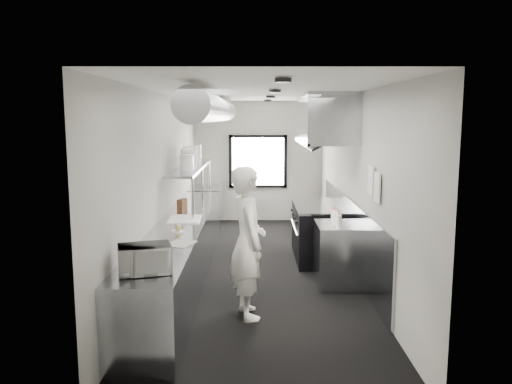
{
  "coord_description": "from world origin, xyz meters",
  "views": [
    {
      "loc": [
        -0.06,
        -7.88,
        2.43
      ],
      "look_at": [
        -0.05,
        -0.2,
        1.29
      ],
      "focal_mm": 35.76,
      "sensor_mm": 36.0,
      "label": 1
    }
  ],
  "objects_px": {
    "deli_tub_b": "(143,255)",
    "plate_stack_b": "(189,159)",
    "plate_stack_d": "(195,154)",
    "small_plate": "(178,232)",
    "squeeze_bottle_b": "(338,220)",
    "prep_counter": "(182,251)",
    "knife_block": "(182,206)",
    "deli_tub_a": "(136,262)",
    "range": "(319,232)",
    "far_work_table": "(206,207)",
    "cutting_board": "(185,219)",
    "plate_stack_a": "(187,163)",
    "plate_stack_c": "(190,156)",
    "squeeze_bottle_e": "(334,214)",
    "pass_shelf": "(191,168)",
    "microwave": "(145,259)",
    "line_cook": "(248,242)",
    "bottle_station": "(339,254)",
    "exhaust_hood": "(325,119)",
    "squeeze_bottle_d": "(333,216)",
    "squeeze_bottle_a": "(339,222)"
  },
  "relations": [
    {
      "from": "squeeze_bottle_b",
      "to": "squeeze_bottle_d",
      "type": "height_order",
      "value": "squeeze_bottle_b"
    },
    {
      "from": "range",
      "to": "squeeze_bottle_e",
      "type": "height_order",
      "value": "squeeze_bottle_e"
    },
    {
      "from": "microwave",
      "to": "deli_tub_a",
      "type": "distance_m",
      "value": 0.25
    },
    {
      "from": "pass_shelf",
      "to": "microwave",
      "type": "distance_m",
      "value": 4.04
    },
    {
      "from": "range",
      "to": "bottle_station",
      "type": "bearing_deg",
      "value": -85.43
    },
    {
      "from": "prep_counter",
      "to": "deli_tub_b",
      "type": "bearing_deg",
      "value": -93.7
    },
    {
      "from": "microwave",
      "to": "plate_stack_a",
      "type": "xyz_separation_m",
      "value": [
        -0.02,
        3.31,
        0.66
      ]
    },
    {
      "from": "far_work_table",
      "to": "plate_stack_b",
      "type": "relative_size",
      "value": 3.58
    },
    {
      "from": "prep_counter",
      "to": "small_plate",
      "type": "height_order",
      "value": "small_plate"
    },
    {
      "from": "prep_counter",
      "to": "line_cook",
      "type": "xyz_separation_m",
      "value": [
        1.0,
        -1.38,
        0.48
      ]
    },
    {
      "from": "far_work_table",
      "to": "small_plate",
      "type": "distance_m",
      "value": 4.43
    },
    {
      "from": "exhaust_hood",
      "to": "range",
      "type": "xyz_separation_m",
      "value": [
        -0.06,
        0.0,
        -1.92
      ]
    },
    {
      "from": "plate_stack_a",
      "to": "plate_stack_c",
      "type": "distance_m",
      "value": 0.81
    },
    {
      "from": "bottle_station",
      "to": "deli_tub_a",
      "type": "relative_size",
      "value": 6.21
    },
    {
      "from": "plate_stack_c",
      "to": "plate_stack_d",
      "type": "relative_size",
      "value": 1.02
    },
    {
      "from": "prep_counter",
      "to": "knife_block",
      "type": "xyz_separation_m",
      "value": [
        -0.09,
        0.69,
        0.56
      ]
    },
    {
      "from": "squeeze_bottle_e",
      "to": "cutting_board",
      "type": "bearing_deg",
      "value": -179.45
    },
    {
      "from": "small_plate",
      "to": "plate_stack_c",
      "type": "xyz_separation_m",
      "value": [
        -0.11,
        2.31,
        0.84
      ]
    },
    {
      "from": "line_cook",
      "to": "deli_tub_b",
      "type": "relative_size",
      "value": 12.98
    },
    {
      "from": "pass_shelf",
      "to": "plate_stack_c",
      "type": "bearing_deg",
      "value": 99.71
    },
    {
      "from": "squeeze_bottle_a",
      "to": "squeeze_bottle_b",
      "type": "bearing_deg",
      "value": 86.23
    },
    {
      "from": "squeeze_bottle_e",
      "to": "plate_stack_b",
      "type": "bearing_deg",
      "value": 158.39
    },
    {
      "from": "small_plate",
      "to": "squeeze_bottle_a",
      "type": "height_order",
      "value": "squeeze_bottle_a"
    },
    {
      "from": "knife_block",
      "to": "deli_tub_a",
      "type": "bearing_deg",
      "value": -73.87
    },
    {
      "from": "squeeze_bottle_b",
      "to": "plate_stack_b",
      "type": "bearing_deg",
      "value": 147.81
    },
    {
      "from": "pass_shelf",
      "to": "bottle_station",
      "type": "relative_size",
      "value": 3.33
    },
    {
      "from": "squeeze_bottle_a",
      "to": "plate_stack_d",
      "type": "bearing_deg",
      "value": 130.63
    },
    {
      "from": "small_plate",
      "to": "exhaust_hood",
      "type": "bearing_deg",
      "value": 41.08
    },
    {
      "from": "deli_tub_a",
      "to": "squeeze_bottle_e",
      "type": "relative_size",
      "value": 0.89
    },
    {
      "from": "small_plate",
      "to": "plate_stack_b",
      "type": "distance_m",
      "value": 1.96
    },
    {
      "from": "range",
      "to": "knife_block",
      "type": "xyz_separation_m",
      "value": [
        -2.28,
        -0.51,
        0.54
      ]
    },
    {
      "from": "plate_stack_a",
      "to": "squeeze_bottle_b",
      "type": "bearing_deg",
      "value": -27.23
    },
    {
      "from": "prep_counter",
      "to": "squeeze_bottle_d",
      "type": "relative_size",
      "value": 34.33
    },
    {
      "from": "deli_tub_b",
      "to": "knife_block",
      "type": "height_order",
      "value": "knife_block"
    },
    {
      "from": "line_cook",
      "to": "deli_tub_b",
      "type": "distance_m",
      "value": 1.31
    },
    {
      "from": "range",
      "to": "knife_block",
      "type": "height_order",
      "value": "knife_block"
    },
    {
      "from": "range",
      "to": "far_work_table",
      "type": "distance_m",
      "value": 3.32
    },
    {
      "from": "plate_stack_d",
      "to": "small_plate",
      "type": "bearing_deg",
      "value": -88.14
    },
    {
      "from": "deli_tub_b",
      "to": "plate_stack_b",
      "type": "distance_m",
      "value": 3.2
    },
    {
      "from": "far_work_table",
      "to": "small_plate",
      "type": "xyz_separation_m",
      "value": [
        0.06,
        -4.41,
        0.46
      ]
    },
    {
      "from": "prep_counter",
      "to": "far_work_table",
      "type": "distance_m",
      "value": 3.7
    },
    {
      "from": "deli_tub_b",
      "to": "cutting_board",
      "type": "height_order",
      "value": "deli_tub_b"
    },
    {
      "from": "far_work_table",
      "to": "bottle_station",
      "type": "bearing_deg",
      "value": -59.47
    },
    {
      "from": "squeeze_bottle_e",
      "to": "knife_block",
      "type": "bearing_deg",
      "value": 167.02
    },
    {
      "from": "plate_stack_d",
      "to": "plate_stack_a",
      "type": "bearing_deg",
      "value": -89.28
    },
    {
      "from": "far_work_table",
      "to": "plate_stack_a",
      "type": "distance_m",
      "value": 3.16
    },
    {
      "from": "far_work_table",
      "to": "microwave",
      "type": "relative_size",
      "value": 2.55
    },
    {
      "from": "plate_stack_c",
      "to": "pass_shelf",
      "type": "bearing_deg",
      "value": -80.29
    },
    {
      "from": "plate_stack_b",
      "to": "microwave",
      "type": "bearing_deg",
      "value": -89.72
    },
    {
      "from": "plate_stack_b",
      "to": "cutting_board",
      "type": "bearing_deg",
      "value": -86.81
    }
  ]
}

